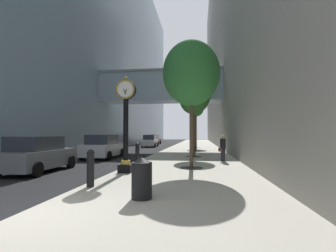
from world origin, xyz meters
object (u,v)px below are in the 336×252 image
(bollard_nearest, at_px, (91,167))
(street_tree_far, at_px, (196,108))
(bollard_third, at_px, (137,153))
(trash_bin, at_px, (142,177))
(street_clock, at_px, (126,120))
(car_grey_near, at_px, (38,155))
(car_red_trailing, at_px, (154,140))
(car_silver_far, at_px, (103,147))
(street_tree_mid_near, at_px, (194,98))
(street_tree_mid_far, at_px, (195,96))
(pedestrian_walking, at_px, (223,148))
(car_white_mid, at_px, (150,141))
(street_tree_near, at_px, (191,73))

(bollard_nearest, height_order, street_tree_far, street_tree_far)
(bollard_third, distance_m, trash_bin, 7.47)
(street_clock, height_order, car_grey_near, street_clock)
(bollard_nearest, height_order, car_red_trailing, car_red_trailing)
(bollard_nearest, height_order, car_silver_far, car_silver_far)
(street_clock, distance_m, street_tree_mid_near, 8.66)
(trash_bin, bearing_deg, street_tree_mid_far, 86.67)
(pedestrian_walking, bearing_deg, street_tree_mid_far, 101.05)
(car_white_mid, bearing_deg, street_clock, -81.38)
(bollard_nearest, bearing_deg, street_tree_mid_near, 74.79)
(street_tree_near, height_order, car_grey_near, street_tree_near)
(street_tree_mid_near, xyz_separation_m, car_red_trailing, (-7.49, 24.87, -3.59))
(bollard_third, xyz_separation_m, pedestrian_walking, (4.76, 2.00, 0.22))
(bollard_nearest, distance_m, car_grey_near, 5.43)
(car_grey_near, xyz_separation_m, car_silver_far, (0.50, 6.84, 0.03))
(street_clock, bearing_deg, car_red_trailing, 98.22)
(car_silver_far, xyz_separation_m, car_red_trailing, (-0.86, 25.48, -0.01))
(bollard_third, height_order, car_red_trailing, car_red_trailing)
(street_tree_mid_near, relative_size, car_grey_near, 1.30)
(street_tree_mid_near, xyz_separation_m, street_tree_far, (-0.00, 12.36, 0.53))
(bollard_nearest, height_order, street_tree_near, street_tree_near)
(street_tree_mid_far, xyz_separation_m, street_tree_far, (0.00, 6.18, -0.55))
(street_tree_mid_near, distance_m, car_silver_far, 7.56)
(car_grey_near, bearing_deg, pedestrian_walking, 26.79)
(street_clock, bearing_deg, trash_bin, -68.32)
(street_clock, bearing_deg, bollard_third, 94.41)
(street_clock, xyz_separation_m, street_tree_far, (2.74, 20.32, 2.55))
(street_tree_far, bearing_deg, trash_bin, -92.49)
(street_tree_near, relative_size, car_white_mid, 1.48)
(street_tree_mid_far, distance_m, car_red_trailing, 20.67)
(street_clock, xyz_separation_m, car_silver_far, (-3.89, 7.35, -1.56))
(bollard_third, height_order, street_tree_mid_near, street_tree_mid_near)
(bollard_third, xyz_separation_m, car_grey_near, (-4.15, -2.51, 0.06))
(street_tree_mid_near, bearing_deg, street_tree_far, 90.00)
(street_clock, distance_m, pedestrian_walking, 6.90)
(street_tree_mid_near, distance_m, car_white_mid, 17.66)
(trash_bin, bearing_deg, street_clock, 111.68)
(bollard_third, height_order, trash_bin, bollard_third)
(street_clock, bearing_deg, bollard_nearest, -94.44)
(car_grey_near, relative_size, car_white_mid, 1.02)
(bollard_nearest, height_order, pedestrian_walking, pedestrian_walking)
(street_clock, height_order, street_tree_far, street_tree_far)
(street_tree_mid_far, distance_m, car_white_mid, 12.67)
(street_tree_mid_far, bearing_deg, bollard_nearest, -99.86)
(street_tree_mid_far, bearing_deg, bollard_third, -104.97)
(car_silver_far, bearing_deg, street_tree_far, 62.92)
(bollard_third, bearing_deg, pedestrian_walking, 22.75)
(trash_bin, bearing_deg, street_tree_near, 79.89)
(street_tree_far, relative_size, car_grey_near, 1.40)
(street_tree_far, xyz_separation_m, car_red_trailing, (-7.49, 12.51, -4.11))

